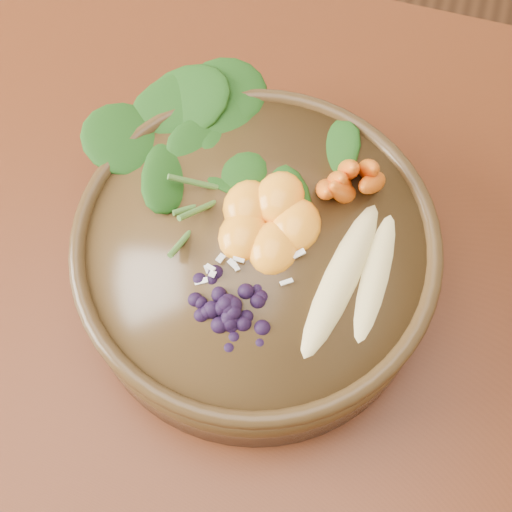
# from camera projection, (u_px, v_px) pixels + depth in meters

# --- Properties ---
(ground) EXTENTS (4.00, 4.00, 0.00)m
(ground) POSITION_uv_depth(u_px,v_px,m) (120.00, 458.00, 1.29)
(ground) COLOR #381E0F
(ground) RESTS_ON ground
(dining_table) EXTENTS (1.60, 0.90, 0.75)m
(dining_table) POSITION_uv_depth(u_px,v_px,m) (1.00, 349.00, 0.69)
(dining_table) COLOR #331C0C
(dining_table) RESTS_ON ground
(stoneware_bowl) EXTENTS (0.33, 0.33, 0.08)m
(stoneware_bowl) POSITION_uv_depth(u_px,v_px,m) (256.00, 261.00, 0.58)
(stoneware_bowl) COLOR #402D17
(stoneware_bowl) RESTS_ON dining_table
(kale_heap) EXTENTS (0.21, 0.19, 0.04)m
(kale_heap) POSITION_uv_depth(u_px,v_px,m) (236.00, 145.00, 0.56)
(kale_heap) COLOR #1B4413
(kale_heap) RESTS_ON stoneware_bowl
(carrot_cluster) EXTENTS (0.07, 0.07, 0.08)m
(carrot_cluster) POSITION_uv_depth(u_px,v_px,m) (361.00, 159.00, 0.53)
(carrot_cluster) COLOR orange
(carrot_cluster) RESTS_ON stoneware_bowl
(banana_halves) EXTENTS (0.06, 0.16, 0.03)m
(banana_halves) POSITION_uv_depth(u_px,v_px,m) (360.00, 270.00, 0.52)
(banana_halves) COLOR #E0CC84
(banana_halves) RESTS_ON stoneware_bowl
(mandarin_cluster) EXTENTS (0.10, 0.10, 0.03)m
(mandarin_cluster) POSITION_uv_depth(u_px,v_px,m) (268.00, 213.00, 0.54)
(mandarin_cluster) COLOR orange
(mandarin_cluster) RESTS_ON stoneware_bowl
(blueberry_pile) EXTENTS (0.15, 0.12, 0.04)m
(blueberry_pile) POSITION_uv_depth(u_px,v_px,m) (225.00, 298.00, 0.51)
(blueberry_pile) COLOR black
(blueberry_pile) RESTS_ON stoneware_bowl
(coconut_flakes) EXTENTS (0.10, 0.08, 0.01)m
(coconut_flakes) POSITION_uv_depth(u_px,v_px,m) (247.00, 261.00, 0.54)
(coconut_flakes) COLOR white
(coconut_flakes) RESTS_ON stoneware_bowl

